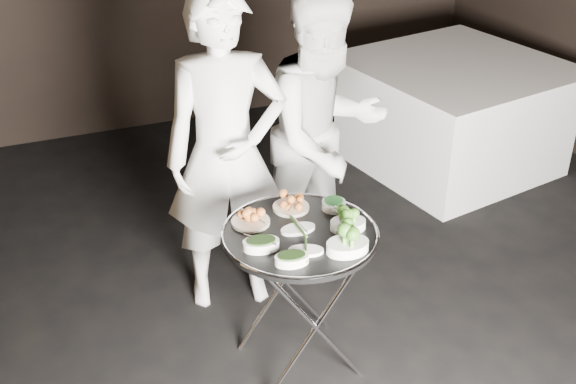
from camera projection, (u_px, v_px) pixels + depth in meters
name	position (u px, v px, depth m)	size (l,w,h in m)	color
floor	(326.00, 377.00, 3.76)	(6.00, 7.00, 0.05)	black
tray_stand	(299.00, 294.00, 3.61)	(0.54, 0.45, 0.79)	silver
serving_tray	(300.00, 234.00, 3.44)	(0.76, 0.76, 0.04)	black
potato_plate_a	(251.00, 218.00, 3.49)	(0.19, 0.19, 0.07)	beige
potato_plate_b	(291.00, 204.00, 3.61)	(0.18, 0.18, 0.07)	beige
greens_bowl	(334.00, 203.00, 3.61)	(0.12, 0.12, 0.07)	white
asparagus_plate_a	(298.00, 228.00, 3.44)	(0.17, 0.10, 0.04)	white
asparagus_plate_b	(306.00, 250.00, 3.28)	(0.18, 0.14, 0.03)	white
spinach_bowl_a	(261.00, 243.00, 3.29)	(0.19, 0.14, 0.07)	white
spinach_bowl_b	(292.00, 258.00, 3.19)	(0.17, 0.12, 0.06)	white
broccoli_bowl_a	(348.00, 223.00, 3.45)	(0.19, 0.15, 0.07)	white
broccoli_bowl_b	(348.00, 244.00, 3.27)	(0.21, 0.16, 0.08)	white
serving_utensils	(298.00, 217.00, 3.47)	(0.57, 0.40, 0.01)	silver
waiter_left	(226.00, 155.00, 3.90)	(0.67, 0.44, 1.84)	white
waiter_right	(325.00, 136.00, 4.19)	(0.86, 0.67, 1.77)	white
dining_table	(453.00, 115.00, 5.63)	(1.48, 1.48, 0.85)	white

